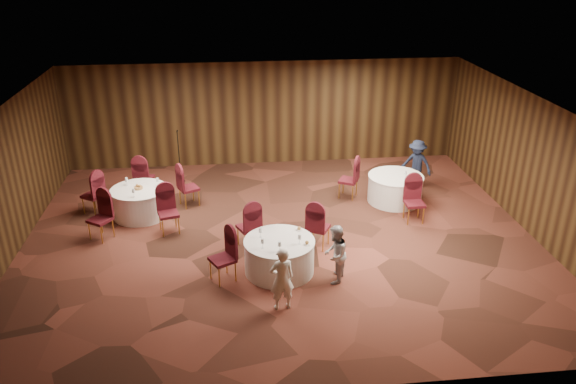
{
  "coord_description": "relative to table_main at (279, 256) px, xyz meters",
  "views": [
    {
      "loc": [
        -1.12,
        -11.67,
        6.48
      ],
      "look_at": [
        0.2,
        0.2,
        1.1
      ],
      "focal_mm": 35.0,
      "sensor_mm": 36.0,
      "label": 1
    }
  ],
  "objects": [
    {
      "name": "woman_a",
      "position": [
        -0.08,
        -1.31,
        0.28
      ],
      "size": [
        0.53,
        0.4,
        1.31
      ],
      "primitive_type": "imported",
      "rotation": [
        0.0,
        0.0,
        3.33
      ],
      "color": "white",
      "rests_on": "ground"
    },
    {
      "name": "room_shell",
      "position": [
        0.17,
        1.45,
        1.59
      ],
      "size": [
        12.0,
        12.0,
        12.0
      ],
      "color": "silver",
      "rests_on": "ground"
    },
    {
      "name": "chairs_right",
      "position": [
        2.9,
        2.77,
        0.12
      ],
      "size": [
        1.95,
        2.23,
        1.0
      ],
      "color": "#380B0F",
      "rests_on": "ground"
    },
    {
      "name": "woman_b",
      "position": [
        1.1,
        -0.5,
        0.26
      ],
      "size": [
        0.67,
        0.75,
        1.26
      ],
      "primitive_type": "imported",
      "rotation": [
        0.0,
        0.0,
        4.33
      ],
      "color": "#B4B3B8",
      "rests_on": "ground"
    },
    {
      "name": "table_left",
      "position": [
        -3.27,
        3.05,
        0.0
      ],
      "size": [
        1.43,
        1.43,
        0.74
      ],
      "color": "white",
      "rests_on": "ground"
    },
    {
      "name": "tabletop_main",
      "position": [
        0.13,
        -0.14,
        0.46
      ],
      "size": [
        1.04,
        1.13,
        0.22
      ],
      "color": "silver",
      "rests_on": "table_main"
    },
    {
      "name": "table_main",
      "position": [
        0.0,
        0.0,
        0.0
      ],
      "size": [
        1.5,
        1.5,
        0.74
      ],
      "color": "white",
      "rests_on": "ground"
    },
    {
      "name": "tabletop_left",
      "position": [
        -3.26,
        3.04,
        0.45
      ],
      "size": [
        0.87,
        0.81,
        0.22
      ],
      "color": "silver",
      "rests_on": "table_left"
    },
    {
      "name": "chairs_left",
      "position": [
        -3.28,
        3.04,
        0.12
      ],
      "size": [
        3.13,
        3.12,
        1.0
      ],
      "color": "#380B0F",
      "rests_on": "ground"
    },
    {
      "name": "man_c",
      "position": [
        4.29,
        4.05,
        0.32
      ],
      "size": [
        1.02,
        0.99,
        1.4
      ],
      "primitive_type": "imported",
      "rotation": [
        0.0,
        0.0,
        5.56
      ],
      "color": "#161D32",
      "rests_on": "ground"
    },
    {
      "name": "table_right",
      "position": [
        3.44,
        3.17,
        0.0
      ],
      "size": [
        1.47,
        1.47,
        0.74
      ],
      "color": "white",
      "rests_on": "ground"
    },
    {
      "name": "chairs_main",
      "position": [
        -0.27,
        0.63,
        0.12
      ],
      "size": [
        2.88,
        2.05,
        1.0
      ],
      "color": "#380B0F",
      "rests_on": "ground"
    },
    {
      "name": "mic_stand",
      "position": [
        -2.4,
        5.16,
        0.08
      ],
      "size": [
        0.24,
        0.24,
        1.56
      ],
      "color": "black",
      "rests_on": "ground"
    },
    {
      "name": "tabletop_right",
      "position": [
        3.62,
        2.96,
        0.52
      ],
      "size": [
        0.08,
        0.08,
        0.22
      ],
      "color": "silver",
      "rests_on": "table_right"
    },
    {
      "name": "ground",
      "position": [
        0.17,
        1.45,
        -0.38
      ],
      "size": [
        12.0,
        12.0,
        0.0
      ],
      "primitive_type": "plane",
      "color": "black",
      "rests_on": "ground"
    }
  ]
}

